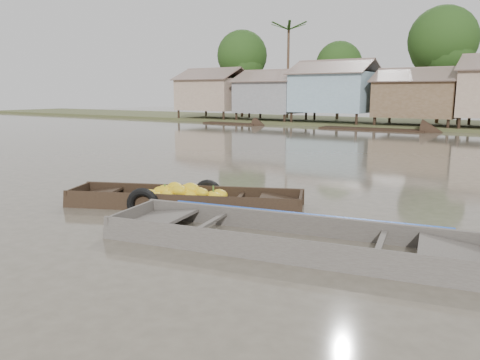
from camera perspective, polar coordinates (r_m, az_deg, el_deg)
The scene contains 3 objects.
ground at distance 9.57m, azimuth 2.35°, elevation -5.62°, with size 120.00×120.00×0.00m, color #524C3F.
banana_boat at distance 11.28m, azimuth -7.14°, elevation -2.35°, with size 5.68×3.48×0.81m.
viewer_boat at distance 8.35m, azimuth 5.98°, elevation -7.80°, with size 6.87×2.98×0.54m.
Camera 1 is at (4.73, -7.88, 2.67)m, focal length 35.00 mm.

